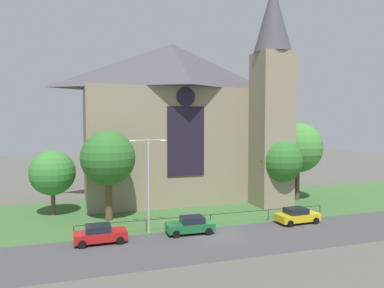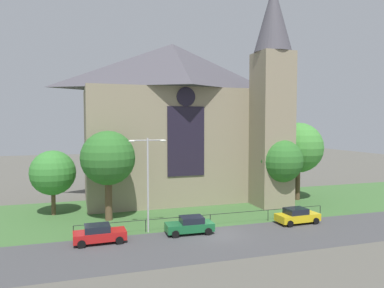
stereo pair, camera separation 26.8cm
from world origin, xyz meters
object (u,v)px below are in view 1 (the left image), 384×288
object	(u,v)px
streetlamp_near	(148,173)
parked_car_red	(100,234)
tree_left_near	(108,159)
tree_right_far	(297,148)
parked_car_green	(191,225)
tree_left_far	(52,173)
parked_car_yellow	(297,216)
church_building	(179,119)
tree_right_near	(280,161)

from	to	relation	value
streetlamp_near	parked_car_red	world-z (taller)	streetlamp_near
tree_left_near	tree_right_far	bearing A→B (deg)	6.31
tree_left_near	parked_car_green	xyz separation A→B (m)	(6.50, -6.77, -5.51)
tree_left_near	tree_left_far	bearing A→B (deg)	144.43
tree_left_near	parked_car_yellow	distance (m)	19.53
parked_car_green	parked_car_red	bearing A→B (deg)	3.56
parked_car_green	parked_car_yellow	distance (m)	10.94
church_building	parked_car_green	xyz separation A→B (m)	(-3.29, -15.02, -9.53)
tree_left_near	parked_car_green	distance (m)	10.88
church_building	parked_car_yellow	xyz separation A→B (m)	(7.65, -15.11, -9.53)
tree_right_near	streetlamp_near	distance (m)	17.19
tree_left_near	parked_car_green	bearing A→B (deg)	-46.18
tree_left_far	parked_car_green	xyz separation A→B (m)	(11.94, -10.66, -3.77)
tree_right_far	parked_car_green	distance (m)	20.58
tree_right_far	tree_left_far	bearing A→B (deg)	177.53
church_building	parked_car_red	size ratio (longest dim) A/B	6.14
church_building	parked_car_yellow	bearing A→B (deg)	-63.14
tree_right_near	tree_left_near	size ratio (longest dim) A/B	0.88
parked_car_red	parked_car_yellow	world-z (taller)	same
tree_right_near	streetlamp_near	bearing A→B (deg)	-163.47
parked_car_yellow	tree_left_near	bearing A→B (deg)	156.32
streetlamp_near	parked_car_red	xyz separation A→B (m)	(-4.37, -1.66, -4.63)
parked_car_red	tree_right_near	bearing A→B (deg)	16.24
parked_car_red	streetlamp_near	bearing A→B (deg)	19.60
church_building	parked_car_yellow	world-z (taller)	church_building
tree_right_near	parked_car_green	distance (m)	15.22
parked_car_yellow	tree_right_near	bearing A→B (deg)	70.05
tree_left_near	tree_right_near	bearing A→B (deg)	-1.14
tree_right_near	tree_left_near	bearing A→B (deg)	178.86
tree_right_near	streetlamp_near	xyz separation A→B (m)	(-16.48, -4.89, -0.02)
tree_right_far	parked_car_green	xyz separation A→B (m)	(-17.33, -9.40, -5.92)
church_building	parked_car_red	bearing A→B (deg)	-126.22
church_building	parked_car_yellow	size ratio (longest dim) A/B	6.09
parked_car_red	parked_car_yellow	xyz separation A→B (m)	(18.78, 0.08, 0.00)
parked_car_red	parked_car_green	xyz separation A→B (m)	(7.83, 0.17, 0.00)
tree_left_far	parked_car_yellow	size ratio (longest dim) A/B	1.62
tree_right_near	parked_car_green	world-z (taller)	tree_right_near
tree_right_far	tree_left_far	world-z (taller)	tree_right_far
tree_left_far	tree_left_near	world-z (taller)	tree_left_near
church_building	tree_left_near	size ratio (longest dim) A/B	2.88
tree_left_far	tree_right_near	bearing A→B (deg)	-9.73
tree_left_near	parked_car_red	distance (m)	8.96
tree_left_far	parked_car_red	xyz separation A→B (m)	(4.11, -10.83, -3.77)
church_building	parked_car_red	distance (m)	21.10
tree_left_far	parked_car_red	world-z (taller)	tree_left_far
tree_right_far	parked_car_yellow	bearing A→B (deg)	-123.93
church_building	tree_right_near	xyz separation A→B (m)	(9.72, -8.64, -4.88)
tree_right_far	tree_left_near	xyz separation A→B (m)	(-23.82, -2.63, -0.41)
tree_right_far	parked_car_yellow	size ratio (longest dim) A/B	2.31
parked_car_green	parked_car_yellow	xyz separation A→B (m)	(10.94, -0.09, 0.00)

